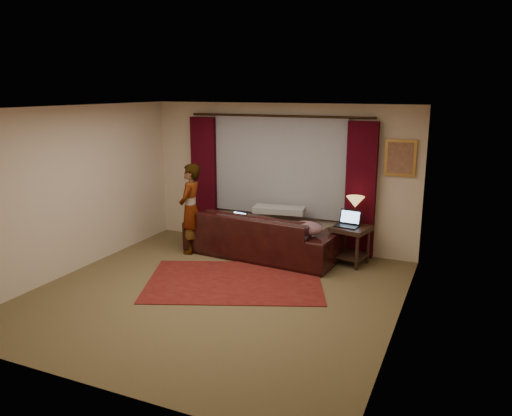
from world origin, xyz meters
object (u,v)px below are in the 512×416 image
Objects in this scene: laptop_sofa at (236,219)px; person at (191,209)px; tiffany_lamp at (355,211)px; laptop_table at (347,219)px; end_table at (351,245)px; sofa at (262,226)px.

person is at bearing -155.10° from laptop_sofa.
laptop_table is (-0.08, -0.17, -0.11)m from tiffany_lamp.
laptop_sofa is 2.03m from tiffany_lamp.
tiffany_lamp is at bearing 81.47° from end_table.
sofa reaches higher than laptop_sofa.
sofa is at bearing 96.00° from person.
tiffany_lamp is 0.21m from laptop_table.
laptop_sofa is 0.82m from person.
sofa is 4.13× the size of end_table.
laptop_sofa is at bearing -167.13° from tiffany_lamp.
laptop_sofa is 0.20× the size of person.
person is at bearing 19.93° from sofa.
laptop_table reaches higher than laptop_sofa.
laptop_sofa is at bearing -163.35° from laptop_table.
laptop_table is (1.45, 0.16, 0.24)m from sofa.
laptop_table reaches higher than end_table.
sofa is at bearing -165.63° from laptop_table.
laptop_table is 2.71m from person.
laptop_table is at bearing -168.77° from sofa.
sofa is 5.56× the size of tiffany_lamp.
tiffany_lamp is (1.96, 0.45, 0.24)m from laptop_sofa.
tiffany_lamp is at bearing 94.38° from person.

